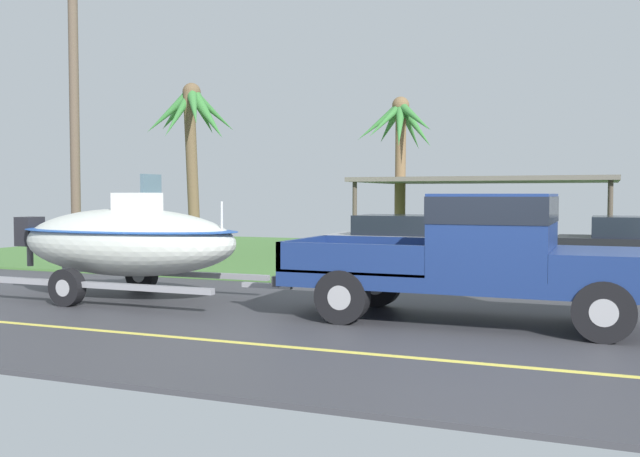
% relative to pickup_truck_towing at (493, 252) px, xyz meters
% --- Properties ---
extents(ground, '(36.00, 22.00, 0.11)m').
position_rel_pickup_truck_towing_xyz_m(ground, '(0.03, 7.53, -1.07)').
color(ground, '#38383D').
extents(pickup_truck_towing, '(5.69, 2.03, 1.92)m').
position_rel_pickup_truck_towing_xyz_m(pickup_truck_towing, '(0.00, 0.00, 0.00)').
color(pickup_truck_towing, navy).
rests_on(pickup_truck_towing, ground).
extents(boat_on_trailer, '(5.72, 2.34, 2.27)m').
position_rel_pickup_truck_towing_xyz_m(boat_on_trailer, '(-6.53, -0.00, -0.00)').
color(boat_on_trailer, gray).
rests_on(boat_on_trailer, ground).
extents(parked_sedan_far, '(4.53, 1.82, 1.38)m').
position_rel_pickup_truck_towing_xyz_m(parked_sedan_far, '(-2.98, 7.03, -0.38)').
color(parked_sedan_far, '#99999E').
rests_on(parked_sedan_far, ground).
extents(carport_awning, '(7.95, 5.28, 2.45)m').
position_rel_pickup_truck_towing_xyz_m(carport_awning, '(-2.08, 12.93, 1.28)').
color(carport_awning, '#4C4238').
rests_on(carport_awning, ground).
extents(palm_tree_near_right, '(3.02, 3.27, 5.32)m').
position_rel_pickup_truck_towing_xyz_m(palm_tree_near_right, '(-5.18, 13.59, 2.95)').
color(palm_tree_near_right, brown).
rests_on(palm_tree_near_right, ground).
extents(palm_tree_far_left, '(2.98, 2.90, 5.13)m').
position_rel_pickup_truck_towing_xyz_m(palm_tree_far_left, '(-9.68, 7.24, 2.83)').
color(palm_tree_far_left, brown).
rests_on(palm_tree_far_left, ground).
extents(utility_pole, '(0.24, 1.80, 8.94)m').
position_rel_pickup_truck_towing_xyz_m(utility_pole, '(-10.89, 3.74, 3.57)').
color(utility_pole, brown).
rests_on(utility_pole, ground).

